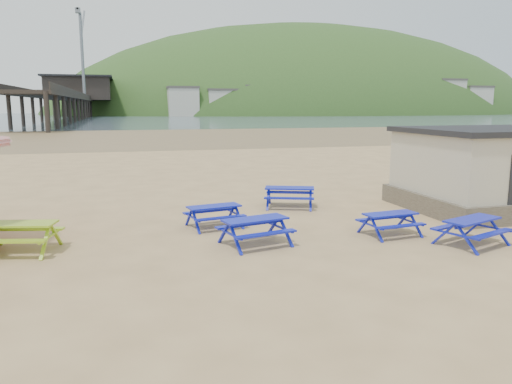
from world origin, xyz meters
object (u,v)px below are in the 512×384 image
object	(u,v)px
picnic_table_blue_a	(214,216)
picnic_table_yellow	(19,238)
picnic_table_blue_b	(289,197)
amenity_block	(503,169)

from	to	relation	value
picnic_table_blue_a	picnic_table_yellow	world-z (taller)	picnic_table_yellow
picnic_table_blue_b	picnic_table_yellow	distance (m)	10.00
picnic_table_blue_b	picnic_table_yellow	bearing A→B (deg)	-136.14
picnic_table_blue_a	amenity_block	distance (m)	11.57
picnic_table_blue_a	picnic_table_blue_b	distance (m)	4.28
picnic_table_blue_a	picnic_table_yellow	bearing A→B (deg)	-176.54
picnic_table_blue_a	picnic_table_blue_b	xyz separation A→B (m)	(3.49, 2.48, 0.04)
picnic_table_blue_a	picnic_table_blue_b	world-z (taller)	picnic_table_blue_b
picnic_table_blue_b	picnic_table_yellow	world-z (taller)	picnic_table_yellow
picnic_table_blue_b	picnic_table_yellow	xyz separation A→B (m)	(-9.20, -3.93, 0.01)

